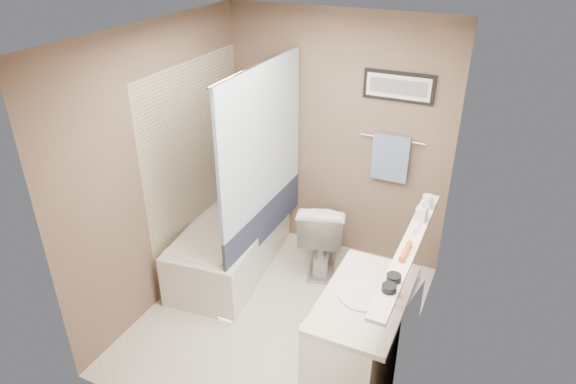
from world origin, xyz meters
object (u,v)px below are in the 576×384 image
at_px(bathtub, 231,245).
at_px(candle_bowl_far, 394,278).
at_px(glass_jar, 427,202).
at_px(toilet, 323,232).
at_px(soap_bottle, 422,211).
at_px(vanity, 362,346).
at_px(hair_brush_front, 406,251).
at_px(candle_bowl_near, 389,288).

distance_m(bathtub, candle_bowl_far, 2.23).
height_order(bathtub, glass_jar, glass_jar).
relative_size(toilet, soap_bottle, 4.68).
xyz_separation_m(candle_bowl_far, glass_jar, (0.00, 0.99, 0.03)).
relative_size(candle_bowl_far, soap_bottle, 0.55).
bearing_deg(vanity, candle_bowl_far, -23.74).
relative_size(bathtub, hair_brush_front, 6.82).
relative_size(toilet, hair_brush_front, 3.50).
relative_size(candle_bowl_near, candle_bowl_far, 1.00).
bearing_deg(candle_bowl_far, vanity, 148.29).
height_order(hair_brush_front, glass_jar, glass_jar).
bearing_deg(hair_brush_front, toilet, 131.79).
height_order(candle_bowl_far, glass_jar, glass_jar).
distance_m(candle_bowl_far, glass_jar, 0.99).
bearing_deg(vanity, toilet, 129.74).
xyz_separation_m(bathtub, candle_bowl_far, (1.79, -1.01, 0.89)).
relative_size(toilet, candle_bowl_far, 8.56).
height_order(bathtub, soap_bottle, soap_bottle).
xyz_separation_m(toilet, vanity, (0.80, -1.29, 0.01)).
relative_size(vanity, soap_bottle, 5.46).
xyz_separation_m(toilet, candle_bowl_far, (0.98, -1.41, 0.75)).
relative_size(bathtub, toilet, 1.95).
relative_size(toilet, candle_bowl_near, 8.56).
bearing_deg(toilet, candle_bowl_near, 107.86).
xyz_separation_m(bathtub, candle_bowl_near, (1.79, -1.12, 0.89)).
distance_m(vanity, candle_bowl_near, 0.79).
relative_size(hair_brush_front, soap_bottle, 1.33).
height_order(bathtub, vanity, vanity).
relative_size(hair_brush_front, glass_jar, 2.20).
distance_m(candle_bowl_near, glass_jar, 1.09).
bearing_deg(candle_bowl_near, vanity, 129.80).
bearing_deg(bathtub, hair_brush_front, -28.00).
height_order(vanity, hair_brush_front, hair_brush_front).
distance_m(hair_brush_front, glass_jar, 0.68).
distance_m(vanity, soap_bottle, 1.05).
bearing_deg(vanity, bathtub, 158.67).
xyz_separation_m(candle_bowl_near, soap_bottle, (0.00, 0.88, 0.06)).
relative_size(glass_jar, soap_bottle, 0.61).
xyz_separation_m(candle_bowl_far, soap_bottle, (0.00, 0.77, 0.06)).
xyz_separation_m(glass_jar, soap_bottle, (0.00, -0.21, 0.03)).
xyz_separation_m(bathtub, soap_bottle, (1.79, -0.24, 0.95)).
xyz_separation_m(bathtub, vanity, (1.60, -0.90, 0.15)).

